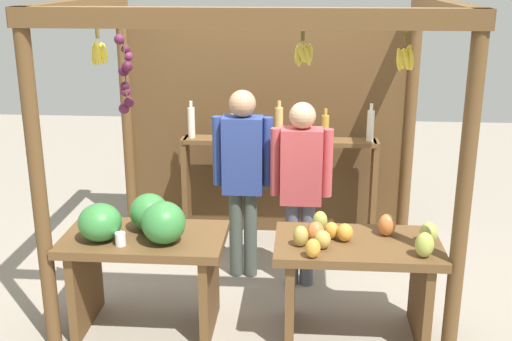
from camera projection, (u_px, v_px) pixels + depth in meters
ground_plane at (258, 279)px, 5.28m from camera, size 12.00×12.00×0.00m
market_stall at (261, 110)px, 5.30m from camera, size 2.77×2.20×2.25m
fruit_counter_left at (142, 245)px, 4.38m from camera, size 1.11×0.64×0.99m
fruit_counter_right at (356, 264)px, 4.32m from camera, size 1.11×0.66×0.87m
bottle_shelf_unit at (279, 163)px, 5.79m from camera, size 1.77×0.22×1.35m
vendor_man at (243, 168)px, 5.09m from camera, size 0.48×0.21×1.57m
vendor_woman at (301, 180)px, 4.95m from camera, size 0.48×0.20×1.50m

